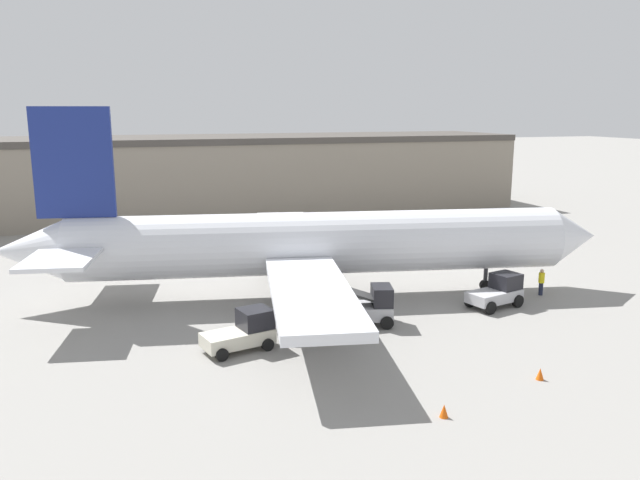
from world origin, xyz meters
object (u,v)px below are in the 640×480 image
Objects in this scene: ground_crew_worker at (541,281)px; pushback_tug at (244,331)px; belt_loader_truck at (373,306)px; baggage_tug at (498,291)px; safety_cone_far at (444,411)px; safety_cone_near at (540,374)px; airplane at (305,245)px.

pushback_tug reaches higher than ground_crew_worker.
belt_loader_truck is 0.78× the size of pushback_tug.
baggage_tug is 0.98× the size of pushback_tug.
belt_loader_truck is (-8.65, -0.49, 0.10)m from baggage_tug.
baggage_tug is 15.57m from safety_cone_far.
belt_loader_truck is 5.47× the size of safety_cone_far.
pushback_tug is 11.42m from safety_cone_far.
baggage_tug is at bearing 65.59° from safety_cone_near.
safety_cone_far is (6.01, -9.68, -0.66)m from pushback_tug.
safety_cone_far is (-5.90, -1.73, 0.00)m from safety_cone_near.
airplane is 9.81m from pushback_tug.
pushback_tug is (-5.65, -7.60, -2.55)m from airplane.
safety_cone_near is at bearing -56.66° from airplane.
airplane reaches higher than ground_crew_worker.
airplane is at bearing 39.96° from pushback_tug.
belt_loader_truck is (2.10, -6.19, -2.44)m from airplane.
airplane is at bearing 85.08° from ground_crew_worker.
safety_cone_near is at bearing 154.18° from ground_crew_worker.
pushback_tug is (-7.74, -1.41, -0.12)m from belt_loader_truck.
ground_crew_worker is at bearing 1.41° from baggage_tug.
safety_cone_far is at bearing -71.60° from pushback_tug.
belt_loader_truck reaches higher than baggage_tug.
belt_loader_truck is 5.47× the size of safety_cone_near.
airplane is 70.65× the size of safety_cone_near.
pushback_tug is at bearing -153.44° from belt_loader_truck.
ground_crew_worker is at bearing -4.99° from pushback_tug.
safety_cone_near is (6.27, -15.56, -3.21)m from airplane.
belt_loader_truck is at bearing 169.12° from baggage_tug.
ground_crew_worker is 4.26m from baggage_tug.
baggage_tug is 6.90× the size of safety_cone_near.
safety_cone_far is (-10.38, -11.59, -0.68)m from baggage_tug.
airplane is 17.08m from safety_cone_near.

